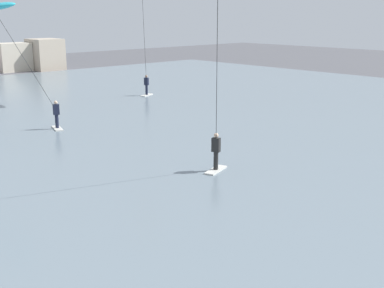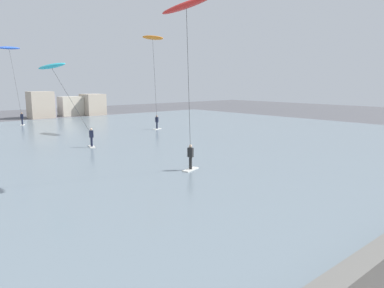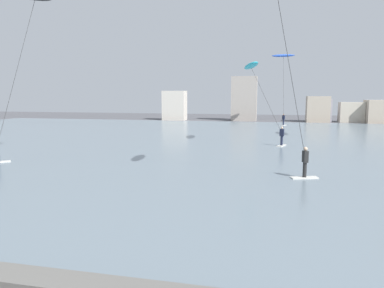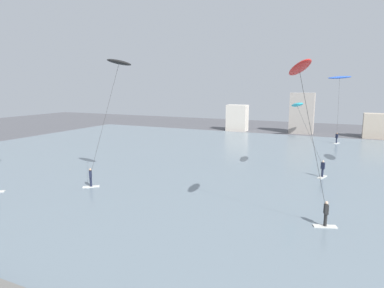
# 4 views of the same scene
# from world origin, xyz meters

# --- Properties ---
(kitesurfer_cyan) EXTENTS (4.11, 3.49, 7.23)m
(kitesurfer_cyan) POSITION_xyz_m (3.14, 29.63, 6.37)
(kitesurfer_cyan) COLOR silver
(kitesurfer_cyan) RESTS_ON water_bay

